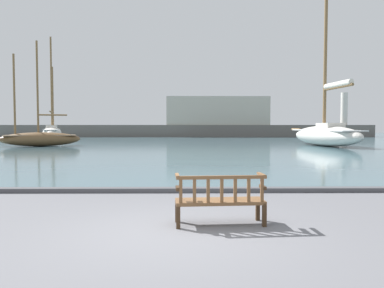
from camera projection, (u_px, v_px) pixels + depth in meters
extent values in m
plane|color=slate|center=(174.00, 233.00, 6.26)|extent=(160.00, 160.00, 0.00)
cube|color=#476670|center=(186.00, 139.00, 50.20)|extent=(100.00, 80.00, 0.08)
cube|color=#4C4C50|center=(180.00, 190.00, 10.10)|extent=(40.00, 0.30, 0.12)
cube|color=#3D2A19|center=(177.00, 211.00, 6.95)|extent=(0.07, 0.07, 0.42)
cube|color=#3D2A19|center=(258.00, 209.00, 7.08)|extent=(0.07, 0.07, 0.42)
cube|color=#3D2A19|center=(178.00, 217.00, 6.50)|extent=(0.07, 0.07, 0.42)
cube|color=#3D2A19|center=(264.00, 215.00, 6.63)|extent=(0.07, 0.07, 0.42)
cube|color=brown|center=(220.00, 201.00, 6.78)|extent=(1.63, 0.63, 0.06)
cube|color=brown|center=(222.00, 177.00, 6.54)|extent=(1.60, 0.17, 0.06)
cube|color=brown|center=(181.00, 191.00, 6.49)|extent=(0.06, 0.04, 0.41)
cube|color=brown|center=(194.00, 191.00, 6.51)|extent=(0.06, 0.04, 0.41)
cube|color=brown|center=(208.00, 191.00, 6.53)|extent=(0.06, 0.04, 0.41)
cube|color=brown|center=(222.00, 191.00, 6.55)|extent=(0.06, 0.04, 0.41)
cube|color=brown|center=(235.00, 190.00, 6.57)|extent=(0.06, 0.04, 0.41)
cube|color=brown|center=(249.00, 190.00, 6.59)|extent=(0.06, 0.04, 0.41)
cube|color=brown|center=(262.00, 190.00, 6.61)|extent=(0.06, 0.04, 0.41)
cube|color=#3D2A19|center=(178.00, 188.00, 6.62)|extent=(0.08, 0.30, 0.06)
cube|color=brown|center=(177.00, 176.00, 6.69)|extent=(0.09, 0.47, 0.04)
cube|color=#3D2A19|center=(263.00, 187.00, 6.74)|extent=(0.08, 0.30, 0.06)
cube|color=brown|center=(262.00, 175.00, 6.82)|extent=(0.09, 0.47, 0.04)
ellipsoid|color=silver|center=(52.00, 133.00, 46.70)|extent=(4.84, 9.72, 1.57)
cube|color=white|center=(52.00, 130.00, 46.67)|extent=(3.99, 8.47, 0.08)
cube|color=beige|center=(52.00, 127.00, 45.98)|extent=(1.94, 2.96, 0.51)
cylinder|color=brown|center=(51.00, 83.00, 46.62)|extent=(0.22, 0.22, 11.48)
cylinder|color=brown|center=(51.00, 112.00, 45.01)|extent=(1.26, 3.65, 0.17)
cylinder|color=brown|center=(53.00, 98.00, 49.19)|extent=(0.22, 0.22, 8.18)
ellipsoid|color=brown|center=(41.00, 139.00, 31.11)|extent=(6.55, 3.60, 1.17)
cube|color=#997A5B|center=(40.00, 135.00, 31.10)|extent=(5.69, 2.97, 0.08)
cylinder|color=brown|center=(37.00, 88.00, 30.85)|extent=(0.16, 0.16, 7.75)
cylinder|color=brown|center=(53.00, 115.00, 31.34)|extent=(2.21, 0.86, 0.13)
cylinder|color=brown|center=(14.00, 95.00, 30.30)|extent=(0.16, 0.16, 6.57)
ellipsoid|color=silver|center=(325.00, 136.00, 31.67)|extent=(4.14, 10.33, 1.71)
cube|color=white|center=(326.00, 130.00, 31.65)|extent=(3.28, 9.04, 0.08)
cube|color=beige|center=(330.00, 126.00, 30.89)|extent=(1.80, 2.23, 0.57)
cylinder|color=brown|center=(325.00, 56.00, 31.59)|extent=(0.28, 0.28, 12.54)
cylinder|color=brown|center=(338.00, 87.00, 29.67)|extent=(0.79, 4.16, 0.22)
cylinder|color=silver|center=(338.00, 84.00, 29.66)|extent=(0.95, 3.78, 0.45)
cylinder|color=brown|center=(296.00, 129.00, 37.53)|extent=(0.47, 1.87, 0.22)
cube|color=#66605B|center=(186.00, 131.00, 57.02)|extent=(56.74, 2.40, 1.90)
cube|color=#B7B2A3|center=(218.00, 111.00, 56.92)|extent=(15.59, 2.00, 4.32)
cylinder|color=beige|center=(344.00, 109.00, 57.11)|extent=(1.00, 1.00, 4.94)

